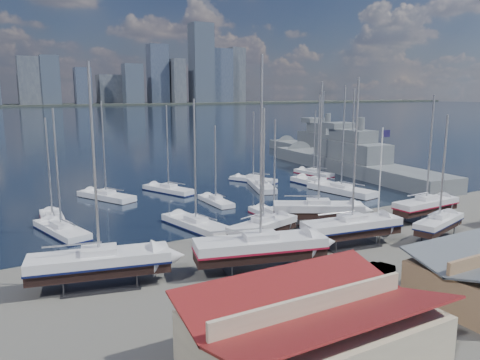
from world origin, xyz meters
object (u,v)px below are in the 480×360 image
naval_ship_east (351,164)px  naval_ship_west (322,149)px  sailboat_cradle_0 (100,262)px  car_a (346,298)px  flagpole (381,178)px

naval_ship_east → naval_ship_west: (11.14, 22.83, -0.00)m
sailboat_cradle_0 → naval_ship_east: sailboat_cradle_0 is taller
naval_ship_east → car_a: 62.13m
naval_ship_east → car_a: size_ratio=10.95×
naval_ship_west → flagpole: naval_ship_west is taller
naval_ship_east → naval_ship_west: naval_ship_east is taller
naval_ship_west → car_a: naval_ship_west is taller
sailboat_cradle_0 → flagpole: (28.30, -3.18, 4.99)m
sailboat_cradle_0 → car_a: (15.21, -12.81, -1.42)m
naval_ship_east → naval_ship_west: 25.40m
naval_ship_east → flagpole: size_ratio=4.00×
sailboat_cradle_0 → naval_ship_west: size_ratio=0.43×
naval_ship_west → flagpole: size_ratio=3.43×
naval_ship_east → car_a: naval_ship_east is taller
car_a → flagpole: bearing=36.8°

